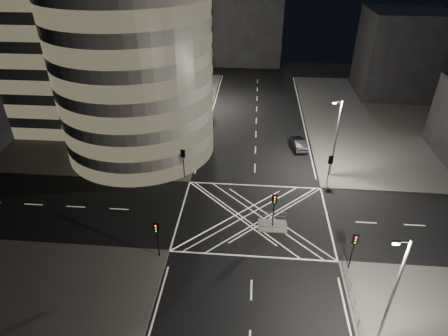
# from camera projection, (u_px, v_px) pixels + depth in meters

# --- Properties ---
(ground) EXTENTS (120.00, 120.00, 0.00)m
(ground) POSITION_uv_depth(u_px,v_px,m) (253.00, 216.00, 40.71)
(ground) COLOR black
(ground) RESTS_ON ground
(sidewalk_far_left) EXTENTS (42.00, 42.00, 0.15)m
(sidewalk_far_left) POSITION_uv_depth(u_px,v_px,m) (91.00, 110.00, 65.65)
(sidewalk_far_left) COLOR #514E4C
(sidewalk_far_left) RESTS_ON ground
(sidewalk_far_right) EXTENTS (42.00, 42.00, 0.15)m
(sidewalk_far_right) POSITION_uv_depth(u_px,v_px,m) (433.00, 122.00, 61.43)
(sidewalk_far_right) COLOR #514E4C
(sidewalk_far_right) RESTS_ON ground
(central_island) EXTENTS (3.00, 2.00, 0.15)m
(central_island) POSITION_uv_depth(u_px,v_px,m) (272.00, 226.00, 39.25)
(central_island) COLOR slate
(central_island) RESTS_ON ground
(office_tower_curved) EXTENTS (30.00, 29.00, 27.20)m
(office_tower_curved) POSITION_uv_depth(u_px,v_px,m) (109.00, 50.00, 51.42)
(office_tower_curved) COLOR gray
(office_tower_curved) RESTS_ON sidewalk_far_left
(office_block_rear) EXTENTS (24.00, 16.00, 22.00)m
(office_block_rear) POSITION_uv_depth(u_px,v_px,m) (146.00, 27.00, 72.02)
(office_block_rear) COLOR gray
(office_block_rear) RESTS_ON sidewalk_far_left
(building_right_far) EXTENTS (14.00, 12.00, 15.00)m
(building_right_far) POSITION_uv_depth(u_px,v_px,m) (401.00, 54.00, 68.67)
(building_right_far) COLOR black
(building_right_far) RESTS_ON sidewalk_far_right
(building_far_end) EXTENTS (18.00, 8.00, 18.00)m
(building_far_end) POSITION_uv_depth(u_px,v_px,m) (242.00, 24.00, 85.39)
(building_far_end) COLOR black
(building_far_end) RESTS_ON ground
(tree_a) EXTENTS (4.66, 4.66, 7.21)m
(tree_a) POSITION_uv_depth(u_px,v_px,m) (172.00, 137.00, 46.64)
(tree_a) COLOR black
(tree_a) RESTS_ON sidewalk_far_left
(tree_b) EXTENTS (4.33, 4.33, 7.10)m
(tree_b) POSITION_uv_depth(u_px,v_px,m) (181.00, 117.00, 51.67)
(tree_b) COLOR black
(tree_b) RESTS_ON sidewalk_far_left
(tree_c) EXTENTS (3.69, 3.69, 6.96)m
(tree_c) POSITION_uv_depth(u_px,v_px,m) (188.00, 99.00, 56.64)
(tree_c) COLOR black
(tree_c) RESTS_ON sidewalk_far_left
(tree_d) EXTENTS (5.45, 5.45, 7.96)m
(tree_d) POSITION_uv_depth(u_px,v_px,m) (194.00, 86.00, 61.73)
(tree_d) COLOR black
(tree_d) RESTS_ON sidewalk_far_left
(tree_e) EXTENTS (4.25, 4.25, 6.30)m
(tree_e) POSITION_uv_depth(u_px,v_px,m) (199.00, 80.00, 67.32)
(tree_e) COLOR black
(tree_e) RESTS_ON sidewalk_far_left
(traffic_signal_fl) EXTENTS (0.55, 0.22, 4.00)m
(traffic_signal_fl) POSITION_uv_depth(u_px,v_px,m) (183.00, 158.00, 45.57)
(traffic_signal_fl) COLOR black
(traffic_signal_fl) RESTS_ON sidewalk_far_left
(traffic_signal_nl) EXTENTS (0.55, 0.22, 4.00)m
(traffic_signal_nl) POSITION_uv_depth(u_px,v_px,m) (157.00, 233.00, 34.05)
(traffic_signal_nl) COLOR black
(traffic_signal_nl) RESTS_ON sidewalk_near_left
(traffic_signal_fr) EXTENTS (0.55, 0.22, 4.00)m
(traffic_signal_fr) POSITION_uv_depth(u_px,v_px,m) (330.00, 165.00, 44.29)
(traffic_signal_fr) COLOR black
(traffic_signal_fr) RESTS_ON sidewalk_far_right
(traffic_signal_nr) EXTENTS (0.55, 0.22, 4.00)m
(traffic_signal_nr) POSITION_uv_depth(u_px,v_px,m) (354.00, 245.00, 32.77)
(traffic_signal_nr) COLOR black
(traffic_signal_nr) RESTS_ON sidewalk_near_right
(traffic_signal_island) EXTENTS (0.55, 0.22, 4.00)m
(traffic_signal_island) POSITION_uv_depth(u_px,v_px,m) (274.00, 204.00, 37.76)
(traffic_signal_island) COLOR black
(traffic_signal_island) RESTS_ON central_island
(street_lamp_left_near) EXTENTS (1.25, 0.25, 10.00)m
(street_lamp_left_near) POSITION_uv_depth(u_px,v_px,m) (184.00, 121.00, 48.64)
(street_lamp_left_near) COLOR slate
(street_lamp_left_near) RESTS_ON sidewalk_far_left
(street_lamp_left_far) EXTENTS (1.25, 0.25, 10.00)m
(street_lamp_left_far) POSITION_uv_depth(u_px,v_px,m) (203.00, 77.00, 63.89)
(street_lamp_left_far) COLOR slate
(street_lamp_left_far) RESTS_ON sidewalk_far_left
(street_lamp_right_far) EXTENTS (1.25, 0.25, 10.00)m
(street_lamp_right_far) POSITION_uv_depth(u_px,v_px,m) (336.00, 137.00, 44.73)
(street_lamp_right_far) COLOR slate
(street_lamp_right_far) RESTS_ON sidewalk_far_right
(street_lamp_right_near) EXTENTS (1.25, 0.25, 10.00)m
(street_lamp_right_near) POSITION_uv_depth(u_px,v_px,m) (393.00, 291.00, 25.25)
(street_lamp_right_near) COLOR slate
(street_lamp_right_near) RESTS_ON sidewalk_near_right
(railing_near_right) EXTENTS (0.06, 11.70, 1.10)m
(railing_near_right) POSITION_uv_depth(u_px,v_px,m) (356.00, 313.00, 29.44)
(railing_near_right) COLOR slate
(railing_near_right) RESTS_ON sidewalk_near_right
(railing_island_south) EXTENTS (2.80, 0.06, 1.10)m
(railing_island_south) POSITION_uv_depth(u_px,v_px,m) (273.00, 227.00, 38.16)
(railing_island_south) COLOR slate
(railing_island_south) RESTS_ON central_island
(railing_island_north) EXTENTS (2.80, 0.06, 1.10)m
(railing_island_north) POSITION_uv_depth(u_px,v_px,m) (273.00, 216.00, 39.69)
(railing_island_north) COLOR slate
(railing_island_north) RESTS_ON central_island
(sedan) EXTENTS (2.27, 4.81, 1.52)m
(sedan) POSITION_uv_depth(u_px,v_px,m) (298.00, 144.00, 53.44)
(sedan) COLOR black
(sedan) RESTS_ON ground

